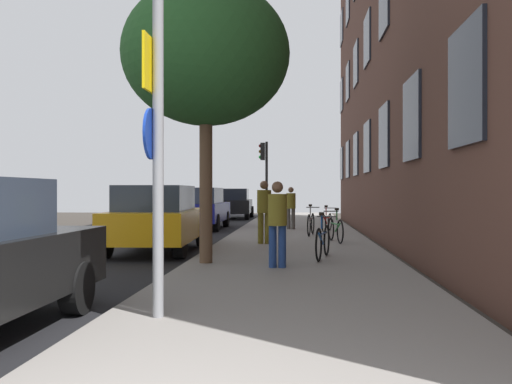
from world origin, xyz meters
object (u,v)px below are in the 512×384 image
object	(u,v)px
bicycle_2	(311,223)
car_2	(201,208)
pedestrian_0	(277,218)
pedestrian_2	(291,205)
bicycle_0	(323,241)
pedestrian_1	(264,208)
sign_post	(156,137)
bicycle_1	(335,229)
bicycle_3	(327,221)
traffic_light	(264,167)
tree_near	(206,55)
car_1	(157,218)
car_3	(234,203)

from	to	relation	value
bicycle_2	car_2	size ratio (longest dim) A/B	0.37
pedestrian_0	pedestrian_2	distance (m)	10.25
bicycle_0	pedestrian_1	distance (m)	3.49
sign_post	bicycle_1	bearing A→B (deg)	74.44
bicycle_2	bicycle_3	bearing A→B (deg)	70.84
pedestrian_1	traffic_light	bearing A→B (deg)	93.45
pedestrian_1	pedestrian_2	world-z (taller)	pedestrian_1
tree_near	bicycle_0	world-z (taller)	tree_near
traffic_light	bicycle_2	world-z (taller)	traffic_light
bicycle_0	car_2	xyz separation A→B (m)	(-4.31, 10.29, 0.35)
bicycle_2	car_2	bearing A→B (deg)	134.39
car_1	bicycle_3	bearing A→B (deg)	52.37
bicycle_1	pedestrian_1	size ratio (longest dim) A/B	1.00
pedestrian_0	car_2	xyz separation A→B (m)	(-3.44, 11.68, -0.16)
bicycle_2	pedestrian_2	world-z (taller)	pedestrian_2
bicycle_3	car_2	xyz separation A→B (m)	(-4.79, 2.62, 0.37)
tree_near	pedestrian_1	bearing A→B (deg)	77.44
bicycle_3	pedestrian_2	world-z (taller)	pedestrian_2
bicycle_0	bicycle_3	xyz separation A→B (m)	(0.47, 7.67, -0.02)
car_1	sign_post	bearing A→B (deg)	-75.71
traffic_light	bicycle_1	distance (m)	11.20
tree_near	sign_post	bearing A→B (deg)	-87.24
traffic_light	car_3	bearing A→B (deg)	114.58
car_3	sign_post	bearing A→B (deg)	-85.38
bicycle_2	pedestrian_1	world-z (taller)	pedestrian_1
bicycle_1	car_2	xyz separation A→B (m)	(-4.82, 6.55, 0.36)
pedestrian_0	car_3	world-z (taller)	pedestrian_0
pedestrian_2	car_2	bearing A→B (deg)	158.00
tree_near	bicycle_3	size ratio (longest dim) A/B	3.23
bicycle_2	pedestrian_1	size ratio (longest dim) A/B	1.00
traffic_light	car_3	world-z (taller)	traffic_light
car_3	bicycle_3	bearing A→B (deg)	-67.84
bicycle_3	pedestrian_1	size ratio (longest dim) A/B	1.01
sign_post	pedestrian_2	xyz separation A→B (m)	(1.28, 14.28, -1.09)
bicycle_0	pedestrian_1	bearing A→B (deg)	113.81
tree_near	bicycle_2	distance (m)	7.99
tree_near	bicycle_0	xyz separation A→B (m)	(2.27, 0.80, -3.63)
car_1	car_3	distance (m)	16.67
bicycle_1	bicycle_2	size ratio (longest dim) A/B	0.99
tree_near	car_1	size ratio (longest dim) A/B	1.23
pedestrian_0	car_3	distance (m)	20.26
traffic_light	car_2	world-z (taller)	traffic_light
tree_near	bicycle_2	xyz separation A→B (m)	(2.16, 6.79, -3.62)
traffic_light	pedestrian_0	size ratio (longest dim) A/B	2.37
bicycle_0	car_1	xyz separation A→B (m)	(-3.93, 1.96, 0.35)
traffic_light	car_2	xyz separation A→B (m)	(-2.24, -4.14, -1.79)
bicycle_0	car_2	world-z (taller)	car_2
tree_near	bicycle_1	xyz separation A→B (m)	(2.77, 4.54, -3.64)
pedestrian_2	car_1	bearing A→B (deg)	-114.62
bicycle_0	car_2	distance (m)	11.16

